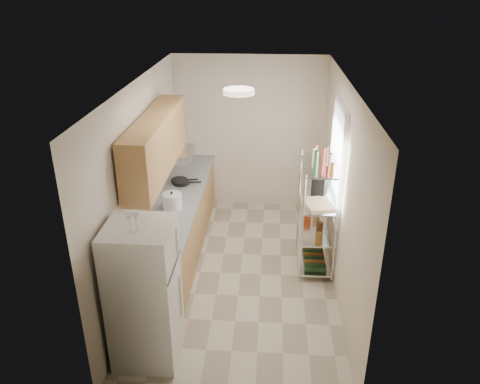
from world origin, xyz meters
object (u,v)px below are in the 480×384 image
(frying_pan_large, at_px, (179,180))
(refrigerator, at_px, (144,294))
(espresso_machine, at_px, (320,183))
(rice_cooker, at_px, (172,201))
(cutting_board, at_px, (319,204))

(frying_pan_large, bearing_deg, refrigerator, -96.98)
(frying_pan_large, relative_size, espresso_machine, 0.80)
(rice_cooker, xyz_separation_m, espresso_machine, (1.96, 0.35, 0.16))
(rice_cooker, bearing_deg, frying_pan_large, 94.69)
(refrigerator, relative_size, rice_cooker, 6.11)
(refrigerator, xyz_separation_m, espresso_machine, (1.91, 2.06, 0.38))
(frying_pan_large, distance_m, cutting_board, 2.18)
(refrigerator, distance_m, cutting_board, 2.55)
(rice_cooker, height_order, cutting_board, rice_cooker)
(rice_cooker, relative_size, frying_pan_large, 1.06)
(frying_pan_large, xyz_separation_m, espresso_machine, (2.03, -0.53, 0.24))
(cutting_board, bearing_deg, rice_cooker, 179.91)
(refrigerator, xyz_separation_m, frying_pan_large, (-0.12, 2.59, 0.14))
(cutting_board, bearing_deg, espresso_machine, 84.48)
(rice_cooker, bearing_deg, refrigerator, -88.45)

